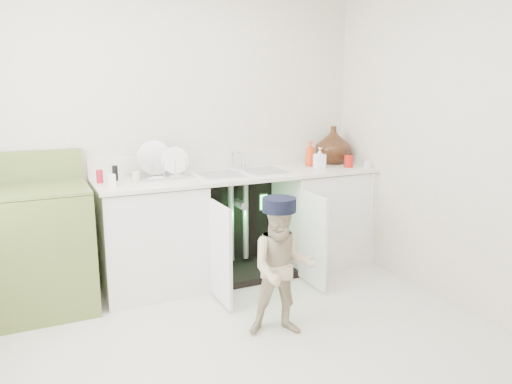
# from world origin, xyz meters

# --- Properties ---
(ground) EXTENTS (3.50, 3.50, 0.00)m
(ground) POSITION_xyz_m (0.00, 0.00, 0.00)
(ground) COLOR #BBB6A4
(ground) RESTS_ON ground
(room_shell) EXTENTS (6.00, 5.50, 1.26)m
(room_shell) POSITION_xyz_m (0.00, 0.00, 1.25)
(room_shell) COLOR beige
(room_shell) RESTS_ON ground
(counter_run) EXTENTS (2.44, 1.02, 1.25)m
(counter_run) POSITION_xyz_m (0.59, 1.21, 0.48)
(counter_run) COLOR white
(counter_run) RESTS_ON ground
(avocado_stove) EXTENTS (0.74, 0.65, 1.15)m
(avocado_stove) POSITION_xyz_m (-1.08, 1.18, 0.47)
(avocado_stove) COLOR olive
(avocado_stove) RESTS_ON ground
(repair_worker) EXTENTS (0.54, 1.00, 0.93)m
(repair_worker) POSITION_xyz_m (0.35, 0.10, 0.47)
(repair_worker) COLOR tan
(repair_worker) RESTS_ON ground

